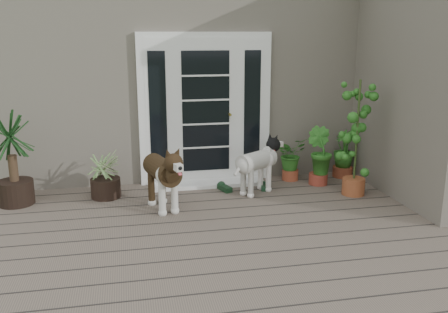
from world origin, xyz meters
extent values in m
cube|color=#6B5B4C|center=(0.00, 0.40, 0.06)|extent=(6.20, 4.60, 0.12)
cube|color=#665E54|center=(0.00, 4.65, 1.55)|extent=(7.40, 4.00, 3.10)
cube|color=white|center=(-0.20, 2.60, 1.19)|extent=(1.90, 0.14, 2.15)
cube|color=white|center=(-0.20, 2.40, 0.14)|extent=(1.60, 0.40, 0.05)
imported|color=#1E621C|center=(1.04, 2.40, 0.40)|extent=(0.56, 0.56, 0.56)
imported|color=#1C5919|center=(1.37, 2.12, 0.43)|extent=(0.57, 0.57, 0.62)
imported|color=#215418|center=(1.88, 2.40, 0.41)|extent=(0.40, 0.40, 0.59)
camera|label=1|loc=(-1.32, -4.25, 2.26)|focal=39.12mm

